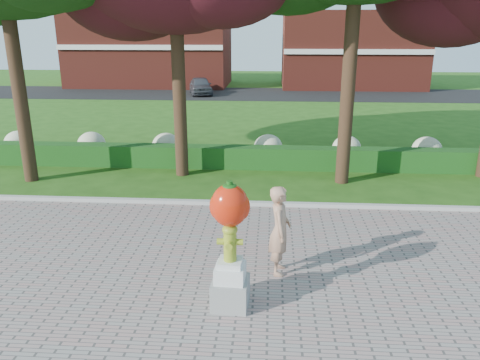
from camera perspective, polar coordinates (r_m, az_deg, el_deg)
The scene contains 10 objects.
ground at distance 10.86m, azimuth -2.41°, elevation -8.87°, with size 100.00×100.00×0.00m, color #234C13.
curb at distance 13.56m, azimuth -1.05°, elevation -2.90°, with size 40.00×0.18×0.15m, color #ADADA5.
lawn_hedge at distance 17.26m, azimuth 0.08°, elevation 2.81°, with size 24.00×0.70×0.80m, color #164212.
hydrangea_row at distance 18.17m, azimuth 2.10°, elevation 4.04°, with size 20.10×1.10×0.99m.
street at distance 37.97m, azimuth 2.24°, elevation 10.45°, with size 50.00×8.00×0.02m, color black.
building_left at distance 45.05m, azimuth -10.78°, elevation 15.78°, with size 14.00×8.00×7.00m, color maroon.
building_right at distance 44.21m, azimuth 13.34°, elevation 15.20°, with size 12.00×8.00×6.40m, color maroon.
hydrant_sculpture at distance 8.29m, azimuth -1.23°, elevation -7.59°, with size 0.70×0.69×2.41m.
woman at distance 9.61m, azimuth 4.87°, elevation -6.12°, with size 0.69×0.45×1.88m, color tan.
parked_car at distance 37.70m, azimuth -4.84°, elevation 11.40°, with size 1.60×3.97×1.35m, color #43454B.
Camera 1 is at (1.11, -9.64, 4.87)m, focal length 35.00 mm.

